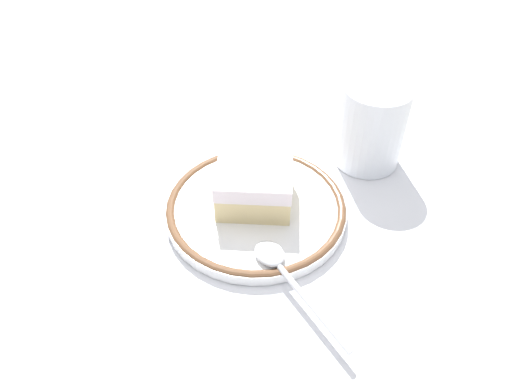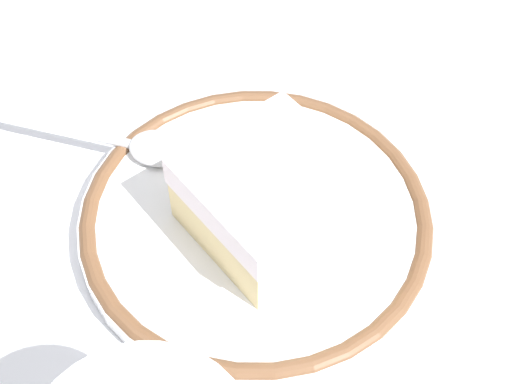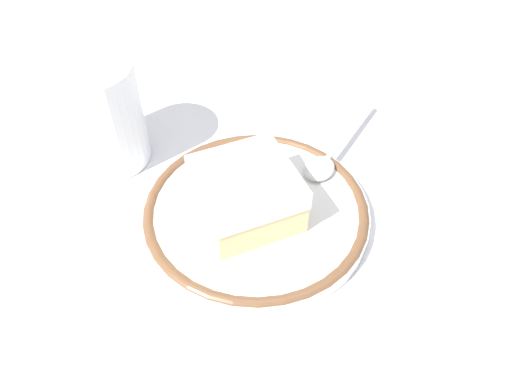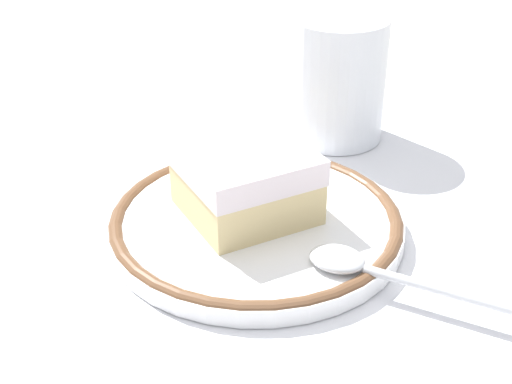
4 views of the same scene
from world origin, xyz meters
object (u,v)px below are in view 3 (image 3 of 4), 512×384
plate (256,211)px  cup (102,121)px  spoon (328,157)px  cake_slice (244,194)px

plate → cup: cup is taller
spoon → cup: 0.22m
spoon → cake_slice: bearing=-151.9°
plate → spoon: spoon is taller
cake_slice → spoon: size_ratio=0.82×
plate → cake_slice: cake_slice is taller
plate → cup: bearing=138.8°
cake_slice → cup: bearing=135.1°
plate → cake_slice: size_ratio=2.13×
plate → cake_slice: bearing=-160.1°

